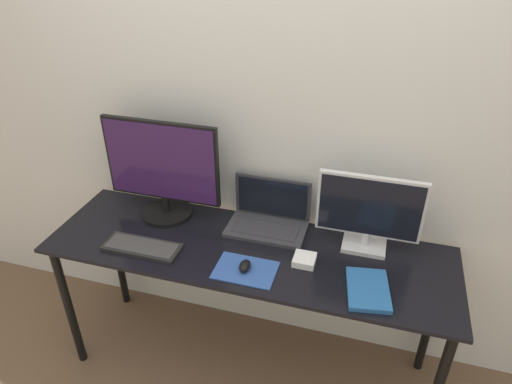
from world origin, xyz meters
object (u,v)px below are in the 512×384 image
(monitor_right, at_px, (369,212))
(book, at_px, (368,290))
(mouse, at_px, (245,266))
(power_brick, at_px, (304,260))
(laptop, at_px, (269,216))
(keyboard, at_px, (142,247))
(monitor_left, at_px, (162,170))

(monitor_right, bearing_deg, book, -81.88)
(mouse, bearing_deg, book, 1.82)
(power_brick, bearing_deg, monitor_right, 37.52)
(laptop, relative_size, mouse, 4.92)
(mouse, bearing_deg, keyboard, 178.81)
(keyboard, height_order, book, book)
(mouse, relative_size, book, 0.29)
(book, relative_size, power_brick, 2.72)
(monitor_right, height_order, mouse, monitor_right)
(monitor_left, height_order, power_brick, monitor_left)
(power_brick, bearing_deg, laptop, 134.36)
(monitor_left, xyz_separation_m, book, (1.01, -0.28, -0.24))
(laptop, distance_m, keyboard, 0.60)
(laptop, bearing_deg, keyboard, -146.23)
(monitor_left, height_order, monitor_right, monitor_left)
(laptop, height_order, book, laptop)
(mouse, bearing_deg, power_brick, 27.45)
(monitor_left, xyz_separation_m, monitor_right, (0.97, 0.00, -0.06))
(mouse, distance_m, book, 0.50)
(laptop, bearing_deg, monitor_left, -175.23)
(monitor_left, bearing_deg, monitor_right, 0.01)
(monitor_right, xyz_separation_m, power_brick, (-0.23, -0.18, -0.17))
(keyboard, xyz_separation_m, book, (0.99, 0.01, 0.00))
(laptop, xyz_separation_m, book, (0.49, -0.33, -0.05))
(monitor_left, relative_size, mouse, 7.56)
(monitor_right, distance_m, power_brick, 0.34)
(mouse, relative_size, power_brick, 0.79)
(monitor_left, bearing_deg, laptop, 4.77)
(monitor_right, distance_m, book, 0.34)
(mouse, xyz_separation_m, power_brick, (0.23, 0.12, -0.01))
(monitor_left, height_order, laptop, monitor_left)
(book, bearing_deg, keyboard, -179.66)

